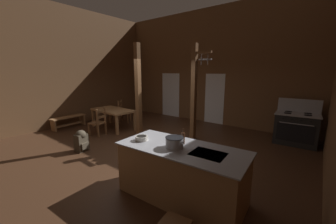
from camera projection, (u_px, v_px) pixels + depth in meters
The scene contains 17 objects.
ground_plane at pixel (140, 150), 5.63m from camera, with size 9.04×8.60×0.10m, color #422819.
wall_back at pixel (207, 67), 8.23m from camera, with size 9.04×0.14×4.61m, color brown.
wall_left at pixel (62, 67), 7.67m from camera, with size 0.14×8.60×4.61m, color brown.
glazed_door_back_left at pixel (171, 95), 9.54m from camera, with size 1.00×0.01×2.05m, color white.
glazed_panel_back_right at pixel (214, 99), 8.18m from camera, with size 0.84×0.01×2.05m, color white.
kitchen_island at pixel (181, 173), 3.37m from camera, with size 2.21×1.08×0.92m.
stove_range at pixel (296, 128), 5.92m from camera, with size 1.18×0.87×1.32m.
support_post_with_pot_rack at pixel (195, 90), 6.01m from camera, with size 0.64×0.24×2.96m.
support_post_center at pixel (138, 94), 5.96m from camera, with size 0.14×0.14×2.96m.
dining_table at pixel (113, 112), 7.46m from camera, with size 1.75×1.00×0.74m.
ladderback_chair_near_window at pixel (98, 122), 6.68m from camera, with size 0.55×0.55×0.95m.
ladderback_chair_by_post at pixel (123, 112), 8.42m from camera, with size 0.61×0.61×0.95m.
bench_along_left_wall at pixel (69, 120), 7.65m from camera, with size 0.45×1.31×0.44m.
backpack at pixel (81, 140), 5.39m from camera, with size 0.34×0.35×0.60m.
stockpot_on_counter at pixel (174, 142), 3.25m from camera, with size 0.37×0.30×0.18m.
mixing_bowl_on_counter at pixel (142, 138), 3.59m from camera, with size 0.23×0.23×0.08m.
bottle_tall_on_counter at pixel (183, 138), 3.40m from camera, with size 0.06×0.06×0.27m.
Camera 1 is at (3.87, -3.70, 2.15)m, focal length 21.16 mm.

